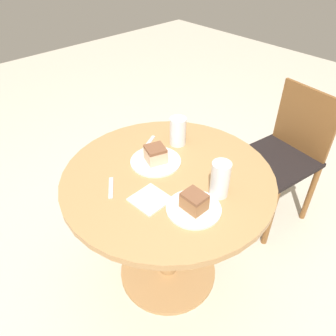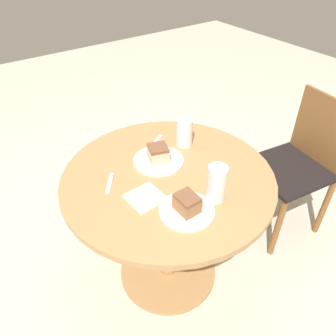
% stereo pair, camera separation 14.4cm
% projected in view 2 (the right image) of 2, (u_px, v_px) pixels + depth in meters
% --- Properties ---
extents(ground_plane, '(8.00, 8.00, 0.00)m').
position_uv_depth(ground_plane, '(168.00, 271.00, 1.91)').
color(ground_plane, beige).
extents(table, '(0.96, 0.96, 0.72)m').
position_uv_depth(table, '(168.00, 206.00, 1.58)').
color(table, tan).
rests_on(table, ground_plane).
extents(chair, '(0.47, 0.48, 0.87)m').
position_uv_depth(chair, '(297.00, 164.00, 1.95)').
color(chair, brown).
rests_on(chair, ground_plane).
extents(plate_near, '(0.24, 0.24, 0.01)m').
position_uv_depth(plate_near, '(158.00, 160.00, 1.54)').
color(plate_near, white).
rests_on(plate_near, table).
extents(plate_far, '(0.22, 0.22, 0.01)m').
position_uv_depth(plate_far, '(187.00, 211.00, 1.28)').
color(plate_far, white).
rests_on(plate_far, table).
extents(cake_slice_near, '(0.11, 0.11, 0.07)m').
position_uv_depth(cake_slice_near, '(158.00, 153.00, 1.51)').
color(cake_slice_near, beige).
rests_on(cake_slice_near, plate_near).
extents(cake_slice_far, '(0.09, 0.08, 0.07)m').
position_uv_depth(cake_slice_far, '(187.00, 203.00, 1.26)').
color(cake_slice_far, '#9E6B42').
rests_on(cake_slice_far, plate_far).
extents(glass_lemonade, '(0.08, 0.08, 0.14)m').
position_uv_depth(glass_lemonade, '(184.00, 134.00, 1.62)').
color(glass_lemonade, beige).
rests_on(glass_lemonade, table).
extents(glass_water, '(0.08, 0.08, 0.16)m').
position_uv_depth(glass_water, '(216.00, 185.00, 1.30)').
color(glass_water, silver).
rests_on(glass_water, table).
extents(napkin_stack, '(0.15, 0.15, 0.01)m').
position_uv_depth(napkin_stack, '(145.00, 198.00, 1.34)').
color(napkin_stack, silver).
rests_on(napkin_stack, table).
extents(fork, '(0.10, 0.17, 0.00)m').
position_uv_depth(fork, '(153.00, 144.00, 1.65)').
color(fork, silver).
rests_on(fork, table).
extents(spoon, '(0.12, 0.09, 0.00)m').
position_uv_depth(spoon, '(110.00, 183.00, 1.42)').
color(spoon, silver).
rests_on(spoon, table).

